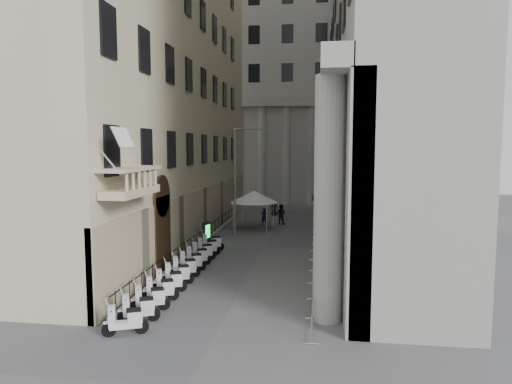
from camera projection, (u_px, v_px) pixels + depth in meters
left_building at (170, 17)px, 34.64m from camera, size 5.00×36.00×34.00m
far_building at (290, 86)px, 59.46m from camera, size 22.00×10.00×30.00m
iron_fence at (200, 249)px, 31.95m from camera, size 0.30×28.00×1.40m
blue_awning at (321, 231)px, 38.70m from camera, size 1.60×3.00×3.00m
flag at (128, 319)px, 19.09m from camera, size 1.00×1.40×8.20m
scooter_0 at (126, 335)px, 17.42m from camera, size 1.51×1.05×1.50m
scooter_1 at (139, 322)px, 18.70m from camera, size 1.51×1.05×1.50m
scooter_2 at (151, 311)px, 19.97m from camera, size 1.51×1.05×1.50m
scooter_3 at (161, 301)px, 21.25m from camera, size 1.51×1.05×1.50m
scooter_4 at (170, 292)px, 22.53m from camera, size 1.51×1.05×1.50m
scooter_5 at (178, 285)px, 23.81m from camera, size 1.51×1.05×1.50m
scooter_6 at (185, 277)px, 25.09m from camera, size 1.51×1.05×1.50m
scooter_7 at (191, 271)px, 26.36m from camera, size 1.51×1.05×1.50m
scooter_8 at (197, 265)px, 27.64m from camera, size 1.51×1.05×1.50m
scooter_9 at (203, 260)px, 28.92m from camera, size 1.51×1.05×1.50m
scooter_10 at (207, 255)px, 30.20m from camera, size 1.51×1.05×1.50m
scooter_11 at (212, 251)px, 31.47m from camera, size 1.51×1.05×1.50m
barrier_0 at (312, 331)px, 17.77m from camera, size 0.60×2.40×1.10m
barrier_1 at (313, 309)px, 20.23m from camera, size 0.60×2.40×1.10m
barrier_2 at (313, 291)px, 22.70m from camera, size 0.60×2.40×1.10m
barrier_3 at (314, 277)px, 25.16m from camera, size 0.60×2.40×1.10m
barrier_4 at (314, 265)px, 27.63m from camera, size 0.60×2.40×1.10m
barrier_5 at (315, 256)px, 30.09m from camera, size 0.60×2.40×1.10m
barrier_6 at (315, 247)px, 32.56m from camera, size 0.60×2.40×1.10m
barrier_7 at (315, 240)px, 35.02m from camera, size 0.60×2.40×1.10m
barrier_8 at (315, 234)px, 37.49m from camera, size 0.60×2.40×1.10m
security_tent at (253, 197)px, 39.95m from camera, size 4.13×4.13×3.36m
street_lamp at (239, 171)px, 36.78m from camera, size 2.63×1.32×8.67m
info_kiosk at (206, 234)px, 33.15m from camera, size 0.45×0.84×1.72m
pedestrian_a at (264, 216)px, 41.83m from camera, size 0.62×0.45×1.57m
pedestrian_b at (281, 214)px, 42.20m from camera, size 1.05×0.90×1.87m
pedestrian_c at (274, 208)px, 47.57m from camera, size 0.83×0.56×1.65m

